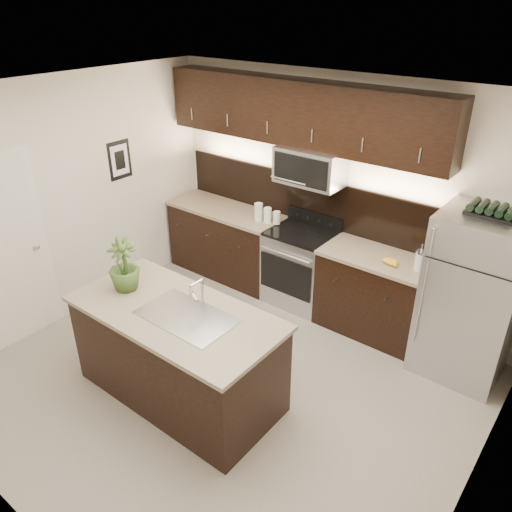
{
  "coord_description": "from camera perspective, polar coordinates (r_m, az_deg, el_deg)",
  "views": [
    {
      "loc": [
        2.56,
        -2.78,
        3.39
      ],
      "look_at": [
        -0.04,
        0.55,
        1.16
      ],
      "focal_mm": 35.0,
      "sensor_mm": 36.0,
      "label": 1
    }
  ],
  "objects": [
    {
      "name": "ground",
      "position": [
        5.08,
        -3.58,
        -14.16
      ],
      "size": [
        4.5,
        4.5,
        0.0
      ],
      "primitive_type": "plane",
      "color": "gray",
      "rests_on": "ground"
    },
    {
      "name": "room_walls",
      "position": [
        4.19,
        -5.74,
        3.76
      ],
      "size": [
        4.52,
        4.02,
        2.71
      ],
      "color": "silver",
      "rests_on": "ground"
    },
    {
      "name": "counter_run",
      "position": [
        6.14,
        3.48,
        -0.7
      ],
      "size": [
        3.51,
        0.65,
        0.94
      ],
      "color": "black",
      "rests_on": "ground"
    },
    {
      "name": "upper_fixtures",
      "position": [
        5.64,
        5.08,
        14.86
      ],
      "size": [
        3.49,
        0.4,
        1.66
      ],
      "color": "black",
      "rests_on": "counter_run"
    },
    {
      "name": "island",
      "position": [
        4.71,
        -8.88,
        -10.9
      ],
      "size": [
        1.96,
        0.96,
        0.94
      ],
      "color": "black",
      "rests_on": "ground"
    },
    {
      "name": "sink_faucet",
      "position": [
        4.34,
        -7.86,
        -6.65
      ],
      "size": [
        0.84,
        0.5,
        0.28
      ],
      "color": "silver",
      "rests_on": "island"
    },
    {
      "name": "refrigerator",
      "position": [
        5.17,
        23.39,
        -4.34
      ],
      "size": [
        0.81,
        0.73,
        1.68
      ],
      "primitive_type": "cube",
      "color": "#B2B2B7",
      "rests_on": "ground"
    },
    {
      "name": "wine_rack",
      "position": [
        4.79,
        25.37,
        4.73
      ],
      "size": [
        0.42,
        0.26,
        0.1
      ],
      "color": "black",
      "rests_on": "refrigerator"
    },
    {
      "name": "plant",
      "position": [
        4.72,
        -14.89,
        -0.97
      ],
      "size": [
        0.36,
        0.36,
        0.51
      ],
      "primitive_type": "imported",
      "rotation": [
        0.0,
        0.0,
        0.33
      ],
      "color": "#375120",
      "rests_on": "island"
    },
    {
      "name": "canisters",
      "position": [
        6.03,
        1.08,
        4.8
      ],
      "size": [
        0.32,
        0.15,
        0.22
      ],
      "rotation": [
        0.0,
        0.0,
        0.23
      ],
      "color": "silver",
      "rests_on": "counter_run"
    },
    {
      "name": "french_press",
      "position": [
        5.2,
        18.2,
        -0.54
      ],
      "size": [
        0.1,
        0.1,
        0.29
      ],
      "rotation": [
        0.0,
        0.0,
        0.31
      ],
      "color": "silver",
      "rests_on": "counter_run"
    },
    {
      "name": "bananas",
      "position": [
        5.3,
        14.79,
        -0.42
      ],
      "size": [
        0.2,
        0.17,
        0.06
      ],
      "primitive_type": "ellipsoid",
      "rotation": [
        0.0,
        0.0,
        -0.22
      ],
      "color": "gold",
      "rests_on": "counter_run"
    }
  ]
}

